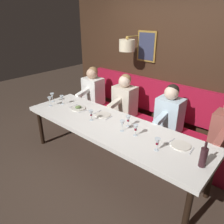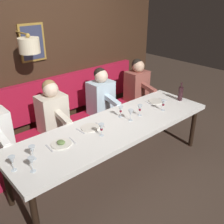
# 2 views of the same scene
# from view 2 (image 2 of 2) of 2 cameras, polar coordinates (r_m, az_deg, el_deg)

# --- Properties ---
(ground_plane) EXTENTS (12.00, 12.00, 0.00)m
(ground_plane) POSITION_cam_2_polar(r_m,az_deg,el_deg) (3.88, 0.69, -12.55)
(ground_plane) COLOR #423328
(dining_table) EXTENTS (0.90, 2.97, 0.74)m
(dining_table) POSITION_cam_2_polar(r_m,az_deg,el_deg) (3.50, 0.74, -3.72)
(dining_table) COLOR white
(dining_table) RESTS_ON ground_plane
(banquette_bench) EXTENTS (0.52, 3.17, 0.45)m
(banquette_bench) POSITION_cam_2_polar(r_m,az_deg,el_deg) (4.34, -7.26, -4.67)
(banquette_bench) COLOR maroon
(banquette_bench) RESTS_ON ground_plane
(back_wall_panel) EXTENTS (0.59, 4.37, 2.90)m
(back_wall_panel) POSITION_cam_2_polar(r_m,az_deg,el_deg) (4.37, -12.59, 11.29)
(back_wall_panel) COLOR #382316
(back_wall_panel) RESTS_ON ground_plane
(diner_nearest) EXTENTS (0.60, 0.40, 0.79)m
(diner_nearest) POSITION_cam_2_polar(r_m,az_deg,el_deg) (4.89, 5.52, 6.60)
(diner_nearest) COLOR #934C42
(diner_nearest) RESTS_ON banquette_bench
(diner_near) EXTENTS (0.60, 0.40, 0.79)m
(diner_near) POSITION_cam_2_polar(r_m,az_deg,el_deg) (4.33, -2.42, 4.16)
(diner_near) COLOR silver
(diner_near) RESTS_ON banquette_bench
(diner_middle) EXTENTS (0.60, 0.40, 0.79)m
(diner_middle) POSITION_cam_2_polar(r_m,az_deg,el_deg) (3.87, -12.94, 0.79)
(diner_middle) COLOR beige
(diner_middle) RESTS_ON banquette_bench
(place_setting_0) EXTENTS (0.24, 0.31, 0.01)m
(place_setting_0) POSITION_cam_2_polar(r_m,az_deg,el_deg) (3.40, -4.79, -3.43)
(place_setting_0) COLOR silver
(place_setting_0) RESTS_ON dining_table
(place_setting_1) EXTENTS (0.24, 0.32, 0.05)m
(place_setting_1) POSITION_cam_2_polar(r_m,az_deg,el_deg) (3.10, -11.04, -6.78)
(place_setting_1) COLOR silver
(place_setting_1) RESTS_ON dining_table
(place_setting_2) EXTENTS (0.24, 0.32, 0.01)m
(place_setting_2) POSITION_cam_2_polar(r_m,az_deg,el_deg) (4.24, 9.66, 2.33)
(place_setting_2) COLOR silver
(place_setting_2) RESTS_ON dining_table
(wine_glass_0) EXTENTS (0.07, 0.07, 0.16)m
(wine_glass_0) POSITION_cam_2_polar(r_m,az_deg,el_deg) (3.64, 1.92, 0.55)
(wine_glass_0) COLOR silver
(wine_glass_0) RESTS_ON dining_table
(wine_glass_1) EXTENTS (0.07, 0.07, 0.16)m
(wine_glass_1) POSITION_cam_2_polar(r_m,az_deg,el_deg) (3.55, 4.11, -0.17)
(wine_glass_1) COLOR silver
(wine_glass_1) RESTS_ON dining_table
(wine_glass_2) EXTENTS (0.07, 0.07, 0.16)m
(wine_glass_2) POSITION_cam_2_polar(r_m,az_deg,el_deg) (2.70, -17.14, -10.30)
(wine_glass_2) COLOR silver
(wine_glass_2) RESTS_ON dining_table
(wine_glass_3) EXTENTS (0.07, 0.07, 0.16)m
(wine_glass_3) POSITION_cam_2_polar(r_m,az_deg,el_deg) (3.91, 11.17, 1.92)
(wine_glass_3) COLOR silver
(wine_glass_3) RESTS_ON dining_table
(wine_glass_4) EXTENTS (0.07, 0.07, 0.16)m
(wine_glass_4) POSITION_cam_2_polar(r_m,az_deg,el_deg) (3.70, 6.12, 0.85)
(wine_glass_4) COLOR silver
(wine_glass_4) RESTS_ON dining_table
(wine_glass_5) EXTENTS (0.07, 0.07, 0.16)m
(wine_glass_5) POSITION_cam_2_polar(r_m,az_deg,el_deg) (2.88, -17.02, -7.92)
(wine_glass_5) COLOR silver
(wine_glass_5) RESTS_ON dining_table
(wine_glass_6) EXTENTS (0.07, 0.07, 0.16)m
(wine_glass_6) POSITION_cam_2_polar(r_m,az_deg,el_deg) (3.18, -2.34, -3.37)
(wine_glass_6) COLOR silver
(wine_glass_6) RESTS_ON dining_table
(wine_glass_7) EXTENTS (0.07, 0.07, 0.16)m
(wine_glass_7) POSITION_cam_2_polar(r_m,az_deg,el_deg) (2.78, -20.97, -9.86)
(wine_glass_7) COLOR silver
(wine_glass_7) RESTS_ON dining_table
(wine_bottle) EXTENTS (0.08, 0.08, 0.30)m
(wine_bottle) POSITION_cam_2_polar(r_m,az_deg,el_deg) (4.34, 14.72, 3.94)
(wine_bottle) COLOR #33191E
(wine_bottle) RESTS_ON dining_table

